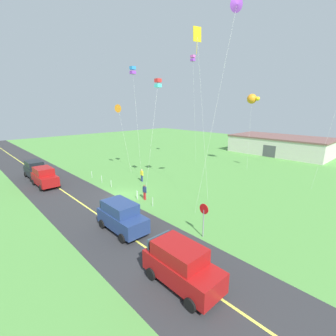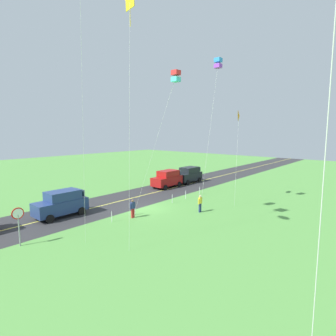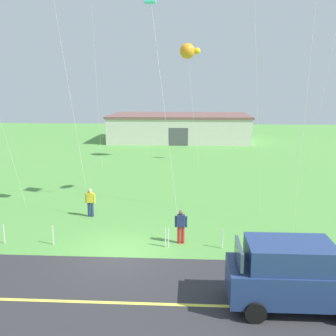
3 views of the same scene
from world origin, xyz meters
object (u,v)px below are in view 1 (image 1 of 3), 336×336
at_px(person_adult_near, 145,192).
at_px(stop_sign, 204,214).
at_px(kite_purple_back, 118,109).
at_px(kite_cyan_top, 197,39).
at_px(kite_blue_mid, 133,71).
at_px(car_parked_east_near, 181,265).
at_px(kite_yellow_high, 193,59).
at_px(kite_red_low, 158,83).
at_px(car_suv_foreground, 122,216).
at_px(kite_orange_near, 237,6).
at_px(warehouse_distant, 280,145).
at_px(car_parked_west_far, 35,169).
at_px(person_adult_companion, 142,175).
at_px(car_parked_west_near, 45,177).
at_px(kite_green_far, 252,99).

bearing_deg(person_adult_near, stop_sign, 16.31).
distance_m(stop_sign, kite_purple_back, 21.50).
bearing_deg(kite_cyan_top, kite_blue_mid, 179.03).
relative_size(car_parked_east_near, kite_yellow_high, 0.26).
bearing_deg(kite_red_low, kite_blue_mid, 173.75).
height_order(car_suv_foreground, kite_cyan_top, kite_cyan_top).
relative_size(stop_sign, kite_orange_near, 0.15).
relative_size(car_suv_foreground, warehouse_distant, 0.24).
distance_m(car_parked_west_far, stop_sign, 25.06).
bearing_deg(kite_purple_back, car_suv_foreground, -31.95).
height_order(car_suv_foreground, kite_blue_mid, kite_blue_mid).
distance_m(car_parked_west_far, person_adult_companion, 14.40).
distance_m(car_parked_west_far, kite_orange_near, 29.28).
distance_m(kite_blue_mid, kite_orange_near, 14.03).
xyz_separation_m(car_parked_west_near, kite_purple_back, (0.50, 10.19, 7.79)).
distance_m(person_adult_near, person_adult_companion, 6.18).
bearing_deg(car_parked_west_far, kite_blue_mid, 47.09).
relative_size(kite_cyan_top, warehouse_distant, 0.87).
relative_size(car_parked_west_far, car_parked_west_near, 1.00).
distance_m(car_parked_west_far, warehouse_distant, 43.74).
distance_m(stop_sign, kite_blue_mid, 20.04).
relative_size(car_parked_west_far, kite_orange_near, 0.25).
distance_m(kite_green_far, kite_purple_back, 19.44).
bearing_deg(kite_red_low, car_parked_east_near, -36.45).
bearing_deg(kite_green_far, kite_blue_mid, -113.66).
bearing_deg(person_adult_companion, kite_cyan_top, 125.83).
distance_m(car_parked_west_far, person_adult_near, 17.10).
height_order(car_suv_foreground, kite_green_far, kite_green_far).
distance_m(kite_cyan_top, kite_purple_back, 15.40).
bearing_deg(car_parked_east_near, kite_green_far, 112.40).
relative_size(car_suv_foreground, car_parked_east_near, 1.00).
distance_m(car_parked_east_near, kite_yellow_high, 32.03).
bearing_deg(kite_yellow_high, kite_purple_back, -106.17).
relative_size(stop_sign, kite_cyan_top, 0.16).
xyz_separation_m(car_parked_east_near, warehouse_distant, (-11.83, 41.04, 0.60)).
relative_size(stop_sign, kite_red_low, 0.21).
xyz_separation_m(car_suv_foreground, car_parked_east_near, (7.03, -0.80, 0.00)).
relative_size(kite_green_far, kite_orange_near, 0.64).
xyz_separation_m(car_parked_west_far, warehouse_distant, (15.02, 41.07, 0.60)).
bearing_deg(car_parked_west_far, stop_sign, 10.60).
bearing_deg(car_parked_west_near, person_adult_companion, 56.29).
relative_size(car_suv_foreground, kite_green_far, 0.40).
height_order(car_parked_west_far, kite_orange_near, kite_orange_near).
height_order(car_parked_west_far, person_adult_companion, car_parked_west_far).
bearing_deg(kite_purple_back, car_parked_east_near, -24.66).
distance_m(person_adult_companion, kite_yellow_high, 19.70).
height_order(kite_cyan_top, warehouse_distant, kite_cyan_top).
relative_size(person_adult_near, kite_green_far, 0.15).
bearing_deg(kite_yellow_high, car_parked_west_far, -111.38).
bearing_deg(warehouse_distant, kite_purple_back, -107.75).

